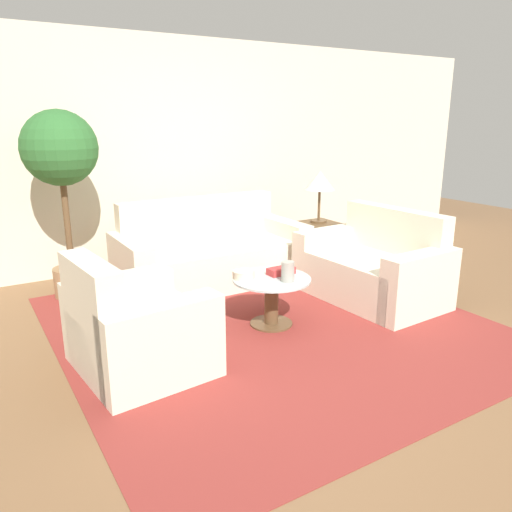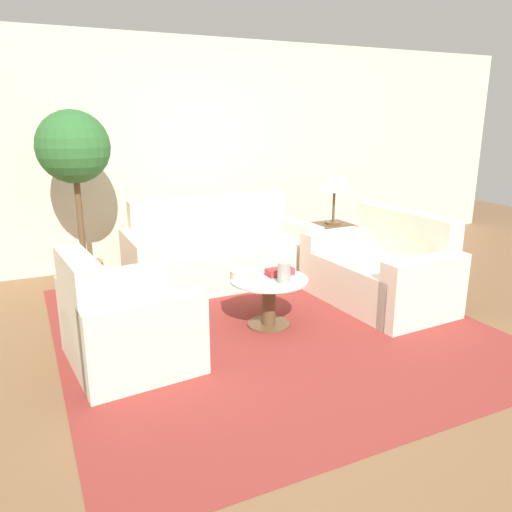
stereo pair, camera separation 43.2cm
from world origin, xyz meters
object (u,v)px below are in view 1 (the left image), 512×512
Objects in this scene: coffee_table at (271,295)px; book_stack at (281,271)px; table_lamp at (320,182)px; bowl at (244,274)px; potted_plant at (61,163)px; sofa_main at (210,256)px; armchair at (132,333)px; vase at (288,271)px; loveseat at (375,269)px.

book_stack reaches higher than coffee_table.
coffee_table is at bearing -140.23° from table_lamp.
bowl reaches higher than book_stack.
table_lamp is 0.33× the size of potted_plant.
sofa_main is 1.26m from bowl.
armchair is at bearing -165.43° from bowl.
sofa_main is 3.32× the size of table_lamp.
armchair is 1.26m from coffee_table.
book_stack is at bearing -48.32° from potted_plant.
vase reaches higher than book_stack.
coffee_table is 0.28m from vase.
potted_plant is (-2.52, 1.57, 1.02)m from loveseat.
book_stack is at bearing -11.78° from bowl.
loveseat is 7.68× the size of bowl.
loveseat is at bearing -31.98° from potted_plant.
bowl is at bearing -80.85° from armchair.
vase is (-1.36, -1.33, -0.49)m from table_lamp.
potted_plant is at bearing 129.68° from book_stack.
potted_plant is (-1.28, 1.62, 1.03)m from coffee_table.
table_lamp is 2.52× the size of book_stack.
bowl is 0.34m from book_stack.
potted_plant is at bearing 128.17° from coffee_table.
loveseat is 2.15× the size of coffee_table.
table_lamp is 1.96m from vase.
armchair is (-1.33, -1.49, 0.00)m from sofa_main.
bowl is (-1.44, 0.06, 0.17)m from loveseat.
loveseat reaches higher than vase.
table_lamp is (2.68, 1.34, 0.71)m from armchair.
bowl is at bearing -146.67° from table_lamp.
table_lamp is (0.19, 1.14, 0.71)m from loveseat.
sofa_main is at bearing 89.36° from vase.
armchair reaches higher than vase.
sofa_main is at bearing -140.85° from loveseat.
sofa_main is 1.72m from potted_plant.
coffee_table is 2.79× the size of book_stack.
book_stack is (1.40, -1.58, -0.85)m from potted_plant.
potted_plant is at bearing 168.03° from sofa_main.
armchair reaches higher than coffee_table.
sofa_main is 1.49m from vase.
bowl is at bearing 150.02° from coffee_table.
table_lamp is at bearing 39.22° from book_stack.
book_stack is (1.37, 0.20, 0.17)m from armchair.
bowl is (1.05, 0.27, 0.17)m from armchair.
book_stack is (0.04, -1.29, 0.17)m from sofa_main.
vase is at bearing -135.78° from table_lamp.
loveseat reaches higher than book_stack.
book_stack is (0.06, 0.18, -0.05)m from vase.
vase is 0.37m from bowl.
loveseat is 6.01× the size of book_stack.
table_lamp is at bearing 39.77° from coffee_table.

